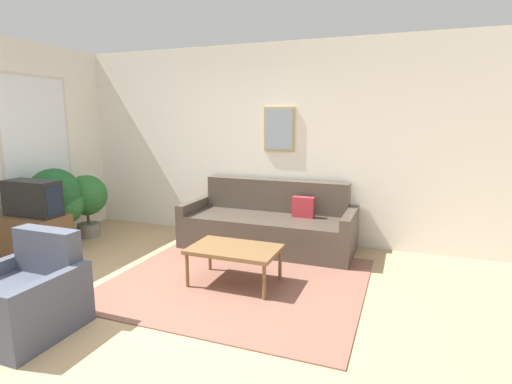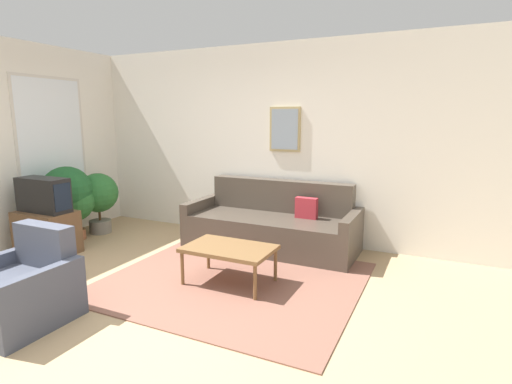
{
  "view_description": "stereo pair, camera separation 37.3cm",
  "coord_description": "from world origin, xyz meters",
  "px_view_note": "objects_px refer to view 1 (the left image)",
  "views": [
    {
      "loc": [
        2.16,
        -2.67,
        1.7
      ],
      "look_at": [
        0.54,
        1.61,
        0.85
      ],
      "focal_mm": 28.0,
      "sensor_mm": 36.0,
      "label": 1
    },
    {
      "loc": [
        2.5,
        -2.52,
        1.7
      ],
      "look_at": [
        0.54,
        1.61,
        0.85
      ],
      "focal_mm": 28.0,
      "sensor_mm": 36.0,
      "label": 2
    }
  ],
  "objects_px": {
    "couch": "(269,225)",
    "armchair": "(24,299)",
    "coffee_table": "(234,251)",
    "tv": "(33,198)",
    "potted_plant_tall": "(55,196)"
  },
  "relations": [
    {
      "from": "coffee_table",
      "to": "armchair",
      "type": "distance_m",
      "value": 1.88
    },
    {
      "from": "couch",
      "to": "potted_plant_tall",
      "type": "bearing_deg",
      "value": -161.66
    },
    {
      "from": "armchair",
      "to": "potted_plant_tall",
      "type": "height_order",
      "value": "potted_plant_tall"
    },
    {
      "from": "armchair",
      "to": "potted_plant_tall",
      "type": "relative_size",
      "value": 0.75
    },
    {
      "from": "potted_plant_tall",
      "to": "couch",
      "type": "bearing_deg",
      "value": 18.34
    },
    {
      "from": "couch",
      "to": "potted_plant_tall",
      "type": "height_order",
      "value": "potted_plant_tall"
    },
    {
      "from": "armchair",
      "to": "coffee_table",
      "type": "bearing_deg",
      "value": 57.81
    },
    {
      "from": "tv",
      "to": "coffee_table",
      "type": "bearing_deg",
      "value": 3.39
    },
    {
      "from": "coffee_table",
      "to": "armchair",
      "type": "bearing_deg",
      "value": -130.41
    },
    {
      "from": "tv",
      "to": "potted_plant_tall",
      "type": "height_order",
      "value": "potted_plant_tall"
    },
    {
      "from": "couch",
      "to": "armchair",
      "type": "height_order",
      "value": "couch"
    },
    {
      "from": "coffee_table",
      "to": "armchair",
      "type": "xyz_separation_m",
      "value": [
        -1.22,
        -1.43,
        -0.1
      ]
    },
    {
      "from": "couch",
      "to": "tv",
      "type": "height_order",
      "value": "tv"
    },
    {
      "from": "couch",
      "to": "armchair",
      "type": "bearing_deg",
      "value": -113.08
    },
    {
      "from": "tv",
      "to": "armchair",
      "type": "distance_m",
      "value": 1.92
    }
  ]
}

